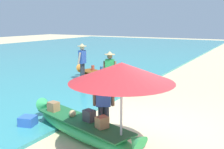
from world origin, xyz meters
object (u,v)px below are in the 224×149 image
at_px(patio_umbrella_large, 122,73).
at_px(cooler_box, 28,123).
at_px(person_vendor_hatted, 110,68).
at_px(person_tourist_customer, 104,102).
at_px(boat_green_foreground, 82,127).
at_px(person_vendor_assistant, 82,60).
at_px(boat_orange_midground, 107,79).

distance_m(patio_umbrella_large, cooler_box, 3.35).
bearing_deg(cooler_box, person_vendor_hatted, 74.82).
distance_m(person_tourist_customer, patio_umbrella_large, 1.39).
relative_size(boat_green_foreground, cooler_box, 9.44).
height_order(person_vendor_hatted, patio_umbrella_large, patio_umbrella_large).
height_order(person_vendor_assistant, patio_umbrella_large, patio_umbrella_large).
bearing_deg(person_tourist_customer, boat_orange_midground, 119.81).
bearing_deg(person_vendor_assistant, cooler_box, -69.22).
xyz_separation_m(boat_green_foreground, person_tourist_customer, (0.44, 0.34, 0.65)).
distance_m(person_vendor_assistant, cooler_box, 5.88).
bearing_deg(patio_umbrella_large, person_vendor_assistant, 132.25).
relative_size(boat_orange_midground, person_tourist_customer, 2.79).
bearing_deg(person_vendor_assistant, person_vendor_hatted, -23.23).
distance_m(boat_green_foreground, person_vendor_hatted, 4.67).
relative_size(boat_green_foreground, person_vendor_assistant, 2.07).
height_order(boat_green_foreground, person_vendor_assistant, person_vendor_assistant).
height_order(person_vendor_assistant, cooler_box, person_vendor_assistant).
bearing_deg(cooler_box, person_vendor_assistant, 95.07).
bearing_deg(patio_umbrella_large, boat_orange_midground, 123.37).
distance_m(boat_orange_midground, person_vendor_hatted, 1.30).
xyz_separation_m(boat_green_foreground, boat_orange_midground, (-2.34, 5.17, 0.01)).
xyz_separation_m(boat_orange_midground, person_tourist_customer, (2.77, -4.84, 0.64)).
distance_m(person_vendor_hatted, patio_umbrella_large, 5.53).
bearing_deg(boat_green_foreground, person_vendor_assistant, 125.57).
relative_size(person_vendor_assistant, patio_umbrella_large, 0.84).
relative_size(person_tourist_customer, cooler_box, 3.99).
bearing_deg(patio_umbrella_large, cooler_box, 179.30).
distance_m(boat_green_foreground, boat_orange_midground, 5.68).
xyz_separation_m(boat_orange_midground, person_vendor_hatted, (0.66, -0.87, 0.70)).
bearing_deg(cooler_box, patio_umbrella_large, -16.42).
height_order(boat_green_foreground, patio_umbrella_large, patio_umbrella_large).
distance_m(boat_green_foreground, cooler_box, 1.66).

